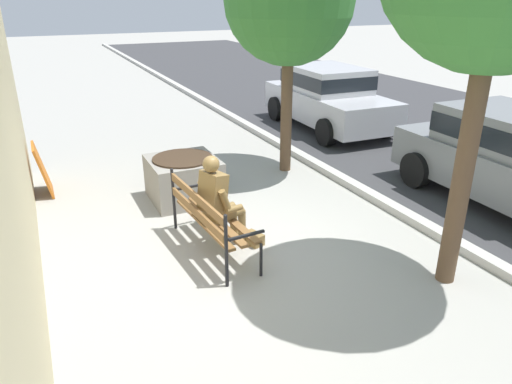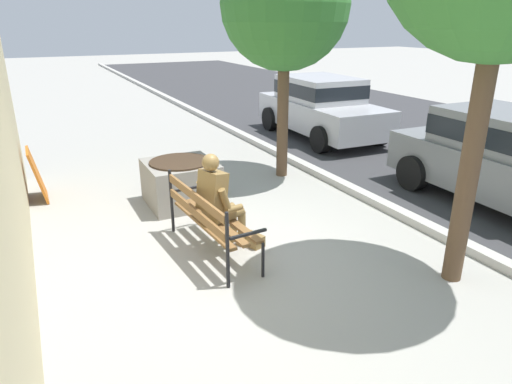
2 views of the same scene
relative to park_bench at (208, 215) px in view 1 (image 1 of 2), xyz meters
name	(u,v)px [view 1 (image 1 of 2)]	position (x,y,z in m)	size (l,w,h in m)	color
ground_plane	(230,251)	(0.13, 0.25, -0.54)	(80.00, 80.00, 0.00)	#9E9B93
curb_stone	(397,210)	(0.13, 3.15, -0.48)	(60.00, 0.20, 0.12)	#B2AFA8
park_bench	(208,215)	(0.00, 0.00, 0.00)	(1.83, 0.66, 0.95)	brown
bronze_statue_seated	(222,204)	(-0.01, 0.21, 0.12)	(0.62, 0.88, 1.37)	olive
concrete_planter	(184,179)	(-1.88, 0.24, -0.17)	(1.11, 1.11, 0.75)	gray
parked_car_silver	(328,96)	(-4.85, 5.03, 0.30)	(4.15, 2.03, 1.56)	#B7B7BC
leaning_signboard	(43,169)	(-3.16, -1.90, -0.09)	(0.70, 0.04, 0.90)	#C6661E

